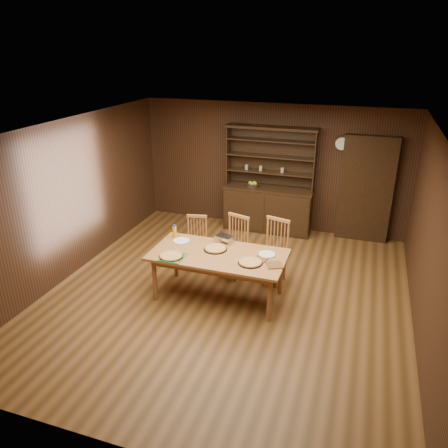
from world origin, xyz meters
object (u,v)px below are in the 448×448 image
(china_hutch, at_px, (268,203))
(juice_bottle, at_px, (175,231))
(chair_center, at_px, (235,244))
(chair_right, at_px, (274,248))
(chair_left, at_px, (197,240))
(dining_table, at_px, (218,258))

(china_hutch, bearing_deg, juice_bottle, -111.88)
(chair_center, distance_m, chair_right, 0.67)
(chair_left, relative_size, chair_right, 0.86)
(chair_left, xyz_separation_m, chair_right, (1.41, -0.08, 0.09))
(dining_table, distance_m, juice_bottle, 0.96)
(dining_table, bearing_deg, chair_center, 88.29)
(china_hutch, height_order, dining_table, china_hutch)
(china_hutch, relative_size, juice_bottle, 10.32)
(chair_right, relative_size, juice_bottle, 5.08)
(chair_center, xyz_separation_m, juice_bottle, (-0.90, -0.45, 0.29))
(dining_table, height_order, chair_right, chair_right)
(chair_center, relative_size, chair_right, 0.98)
(china_hutch, distance_m, chair_left, 2.10)
(dining_table, bearing_deg, chair_left, 128.66)
(chair_center, bearing_deg, dining_table, -74.73)
(chair_left, bearing_deg, dining_table, -62.36)
(juice_bottle, bearing_deg, chair_left, 73.99)
(chair_left, height_order, chair_right, chair_right)
(china_hutch, relative_size, chair_left, 2.37)
(dining_table, distance_m, chair_left, 1.17)
(dining_table, xyz_separation_m, chair_left, (-0.72, 0.90, -0.19))
(juice_bottle, bearing_deg, chair_center, 26.40)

